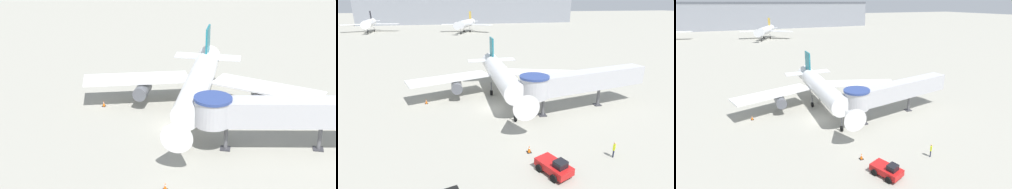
# 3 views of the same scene
# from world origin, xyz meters

# --- Properties ---
(ground_plane) EXTENTS (800.00, 800.00, 0.00)m
(ground_plane) POSITION_xyz_m (0.00, 0.00, 0.00)
(ground_plane) COLOR #9E9B8E
(main_airplane) EXTENTS (31.58, 26.85, 9.02)m
(main_airplane) POSITION_xyz_m (2.50, 4.57, 3.83)
(main_airplane) COLOR white
(main_airplane) RESTS_ON ground_plane
(jet_bridge) EXTENTS (21.49, 6.86, 6.15)m
(jet_bridge) POSITION_xyz_m (12.39, -3.19, 4.47)
(jet_bridge) COLOR #B7B7BC
(jet_bridge) RESTS_ON ground_plane
(pushback_tug_red) EXTENTS (3.11, 4.02, 1.76)m
(pushback_tug_red) POSITION_xyz_m (2.98, -17.39, 0.79)
(pushback_tug_red) COLOR red
(pushback_tug_red) RESTS_ON ground_plane
(traffic_cone_port_wing) EXTENTS (0.48, 0.48, 0.79)m
(traffic_cone_port_wing) POSITION_xyz_m (-9.97, 4.45, 0.38)
(traffic_cone_port_wing) COLOR black
(traffic_cone_port_wing) RESTS_ON ground_plane
(traffic_cone_near_nose) EXTENTS (0.51, 0.51, 0.83)m
(traffic_cone_near_nose) POSITION_xyz_m (1.80, -13.25, 0.40)
(traffic_cone_near_nose) COLOR black
(traffic_cone_near_nose) RESTS_ON ground_plane
(ground_crew_marshaller) EXTENTS (0.39, 0.38, 1.79)m
(ground_crew_marshaller) POSITION_xyz_m (10.23, -16.16, 1.03)
(ground_crew_marshaller) COLOR #1E2338
(ground_crew_marshaller) RESTS_ON ground_plane
(background_jet_gold_tail) EXTENTS (26.70, 26.12, 10.52)m
(background_jet_gold_tail) POSITION_xyz_m (5.38, 107.93, 4.62)
(background_jet_gold_tail) COLOR silver
(background_jet_gold_tail) RESTS_ON ground_plane
(terminal_building) EXTENTS (157.30, 24.13, 18.91)m
(terminal_building) POSITION_xyz_m (14.23, 175.00, 9.47)
(terminal_building) COLOR gray
(terminal_building) RESTS_ON ground_plane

